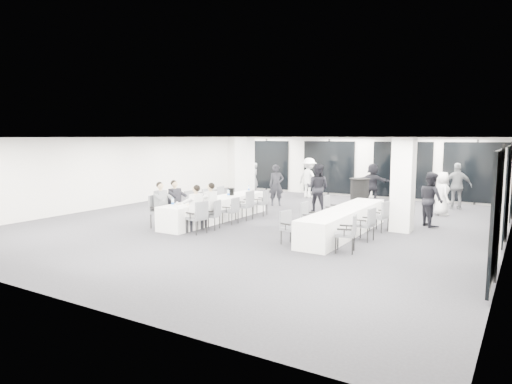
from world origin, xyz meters
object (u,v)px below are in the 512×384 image
chair_main_right_fourth (246,203)px  standing_guest_d (457,183)px  chair_main_left_mid (193,203)px  standing_guest_a (276,182)px  chair_side_left_near (289,225)px  chair_side_right_near (349,231)px  banquet_table_side (344,222)px  cocktail_table (360,192)px  ice_bucket_far (231,192)px  standing_guest_c (309,175)px  chair_main_right_mid (232,209)px  standing_guest_g (254,176)px  chair_main_right_far (262,201)px  standing_guest_h (431,196)px  chair_main_left_fourth (209,200)px  chair_main_right_near (199,215)px  chair_main_left_second (173,207)px  chair_side_left_mid (309,216)px  standing_guest_e (442,191)px  standing_guest_f (373,180)px  chair_main_left_far (224,197)px  chair_side_left_far (331,209)px  chair_side_right_mid (367,222)px  standing_guest_b (318,185)px  chair_side_right_far (382,214)px  ice_bucket_near (201,199)px  banquet_table_main (217,209)px  chair_main_right_second (214,213)px  chair_main_left_near (158,209)px

chair_main_right_fourth → standing_guest_d: size_ratio=0.49×
chair_main_left_mid → standing_guest_a: 4.35m
chair_side_left_near → chair_side_right_near: chair_side_right_near is taller
banquet_table_side → standing_guest_d: (2.13, 6.70, 0.65)m
chair_main_right_fourth → standing_guest_a: standing_guest_a is taller
cocktail_table → ice_bucket_far: 5.52m
standing_guest_c → chair_main_right_fourth: bearing=111.9°
chair_main_right_mid → standing_guest_c: (-0.59, 7.20, 0.55)m
standing_guest_g → chair_main_right_far: bearing=-17.1°
banquet_table_side → chair_side_left_near: (-0.83, -1.90, 0.13)m
banquet_table_side → standing_guest_h: bearing=53.4°
chair_main_right_mid → chair_main_right_far: chair_main_right_far is taller
chair_main_left_fourth → standing_guest_g: 6.23m
chair_main_right_near → standing_guest_h: bearing=-38.9°
chair_main_left_second → chair_side_left_mid: (4.49, 0.72, -0.00)m
chair_main_left_second → chair_main_right_near: (1.67, -0.78, -0.00)m
standing_guest_g → ice_bucket_far: bearing=-27.4°
standing_guest_e → chair_main_right_mid: bearing=102.9°
standing_guest_d → chair_main_left_second: bearing=29.2°
standing_guest_f → standing_guest_h: (3.29, -4.68, 0.04)m
chair_main_right_near → standing_guest_a: standing_guest_a is taller
chair_main_right_far → banquet_table_side: bearing=-122.9°
cocktail_table → chair_side_left_near: size_ratio=1.30×
chair_main_right_far → ice_bucket_far: 1.18m
chair_main_left_far → chair_side_left_far: bearing=79.6°
chair_side_left_near → standing_guest_d: 9.11m
ice_bucket_far → standing_guest_e: bearing=32.3°
chair_main_left_fourth → standing_guest_g: standing_guest_g is taller
banquet_table_side → chair_side_right_mid: 0.98m
chair_main_left_fourth → chair_side_left_mid: (4.49, -1.23, 0.00)m
standing_guest_b → chair_side_right_far: bearing=139.2°
cocktail_table → ice_bucket_near: bearing=-115.9°
chair_main_right_near → standing_guest_f: standing_guest_f is taller
chair_main_left_mid → chair_main_left_fourth: bearing=-175.7°
chair_side_left_far → chair_main_left_second: bearing=-65.2°
standing_guest_e → chair_side_left_near: bearing=127.6°
chair_main_right_near → standing_guest_h: standing_guest_h is taller
banquet_table_main → chair_main_right_second: 1.53m
chair_main_left_near → chair_main_left_mid: 1.69m
chair_main_left_far → chair_main_right_mid: chair_main_left_far is taller
chair_side_left_far → standing_guest_g: (-6.25, 5.52, 0.33)m
chair_main_right_mid → chair_side_right_near: (4.50, -1.55, 0.04)m
chair_main_left_far → standing_guest_e: size_ratio=0.54×
cocktail_table → standing_guest_f: size_ratio=0.61×
banquet_table_main → standing_guest_b: size_ratio=2.44×
chair_main_left_far → chair_main_right_far: bearing=86.7°
chair_main_right_near → chair_main_left_far: bearing=35.5°
chair_main_right_mid → standing_guest_e: size_ratio=0.49×
banquet_table_side → standing_guest_c: size_ratio=2.40×
chair_main_left_second → ice_bucket_near: bearing=120.3°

